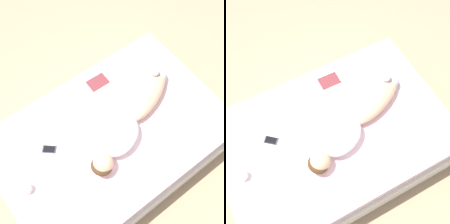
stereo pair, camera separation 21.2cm
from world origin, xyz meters
The scene contains 7 objects.
ground_plane centered at (0.00, 0.00, 0.00)m, with size 12.00×12.00×0.00m, color #9E8466.
bed centered at (0.00, 0.00, 0.25)m, with size 1.53×2.28×0.50m.
person centered at (-0.06, -0.18, 0.60)m, with size 0.70×1.28×0.20m.
open_magazine centered at (0.41, -0.23, 0.51)m, with size 0.49×0.32×0.01m.
coffee_mug centered at (-0.01, 0.92, 0.54)m, with size 0.13×0.09×0.08m.
cell_phone centered at (0.20, 0.57, 0.51)m, with size 0.14×0.15×0.01m.
plush_toy centered at (0.18, -0.76, 0.59)m, with size 0.18×0.18×0.22m.
Camera 1 is at (-1.01, 0.74, 3.24)m, focal length 50.00 mm.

